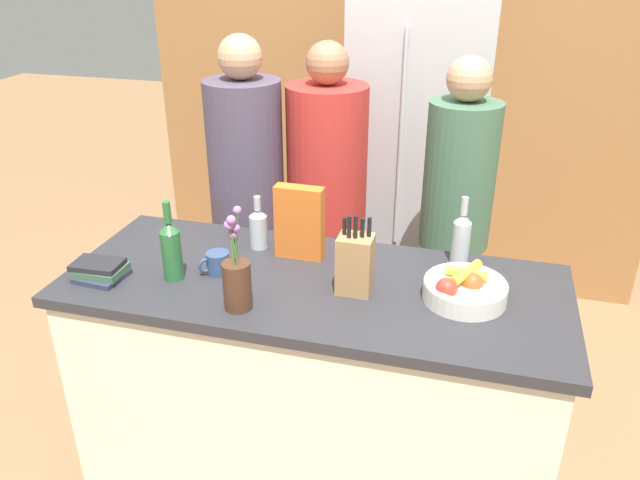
{
  "coord_description": "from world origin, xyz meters",
  "views": [
    {
      "loc": [
        0.54,
        -1.88,
        2.02
      ],
      "look_at": [
        0.0,
        0.09,
        1.03
      ],
      "focal_mm": 35.0,
      "sensor_mm": 36.0,
      "label": 1
    }
  ],
  "objects_px": {
    "cereal_box": "(299,223)",
    "bottle_wine": "(171,249)",
    "refrigerator": "(418,144)",
    "person_in_red_tee": "(455,216)",
    "fruit_bowl": "(464,288)",
    "knife_block": "(355,263)",
    "coffee_mug": "(217,263)",
    "person_in_blue": "(327,198)",
    "book_stack": "(100,270)",
    "bottle_oil": "(461,237)",
    "flower_vase": "(237,280)",
    "person_at_sink": "(247,195)",
    "bottle_vinegar": "(258,228)"
  },
  "relations": [
    {
      "from": "refrigerator",
      "to": "person_in_red_tee",
      "type": "height_order",
      "value": "refrigerator"
    },
    {
      "from": "coffee_mug",
      "to": "person_in_red_tee",
      "type": "height_order",
      "value": "person_in_red_tee"
    },
    {
      "from": "cereal_box",
      "to": "person_in_red_tee",
      "type": "height_order",
      "value": "person_in_red_tee"
    },
    {
      "from": "bottle_vinegar",
      "to": "person_at_sink",
      "type": "relative_size",
      "value": 0.13
    },
    {
      "from": "flower_vase",
      "to": "person_in_blue",
      "type": "distance_m",
      "value": 1.03
    },
    {
      "from": "coffee_mug",
      "to": "person_at_sink",
      "type": "xyz_separation_m",
      "value": [
        -0.15,
        0.69,
        -0.02
      ]
    },
    {
      "from": "book_stack",
      "to": "bottle_oil",
      "type": "height_order",
      "value": "bottle_oil"
    },
    {
      "from": "knife_block",
      "to": "bottle_oil",
      "type": "bearing_deg",
      "value": 42.99
    },
    {
      "from": "refrigerator",
      "to": "coffee_mug",
      "type": "relative_size",
      "value": 19.77
    },
    {
      "from": "flower_vase",
      "to": "bottle_wine",
      "type": "distance_m",
      "value": 0.33
    },
    {
      "from": "fruit_bowl",
      "to": "person_in_red_tee",
      "type": "xyz_separation_m",
      "value": [
        -0.08,
        0.73,
        -0.05
      ]
    },
    {
      "from": "book_stack",
      "to": "bottle_oil",
      "type": "bearing_deg",
      "value": 20.61
    },
    {
      "from": "knife_block",
      "to": "coffee_mug",
      "type": "relative_size",
      "value": 2.85
    },
    {
      "from": "coffee_mug",
      "to": "bottle_wine",
      "type": "relative_size",
      "value": 0.34
    },
    {
      "from": "bottle_oil",
      "to": "bottle_vinegar",
      "type": "height_order",
      "value": "bottle_oil"
    },
    {
      "from": "bottle_wine",
      "to": "person_in_blue",
      "type": "distance_m",
      "value": 0.96
    },
    {
      "from": "coffee_mug",
      "to": "book_stack",
      "type": "xyz_separation_m",
      "value": [
        -0.39,
        -0.15,
        -0.01
      ]
    },
    {
      "from": "knife_block",
      "to": "cereal_box",
      "type": "xyz_separation_m",
      "value": [
        -0.26,
        0.2,
        0.03
      ]
    },
    {
      "from": "book_stack",
      "to": "person_in_red_tee",
      "type": "xyz_separation_m",
      "value": [
        1.2,
        0.92,
        -0.03
      ]
    },
    {
      "from": "bottle_vinegar",
      "to": "coffee_mug",
      "type": "bearing_deg",
      "value": -106.8
    },
    {
      "from": "refrigerator",
      "to": "person_in_red_tee",
      "type": "relative_size",
      "value": 1.25
    },
    {
      "from": "bottle_vinegar",
      "to": "flower_vase",
      "type": "bearing_deg",
      "value": -78.52
    },
    {
      "from": "refrigerator",
      "to": "flower_vase",
      "type": "relative_size",
      "value": 5.54
    },
    {
      "from": "knife_block",
      "to": "person_in_red_tee",
      "type": "bearing_deg",
      "value": 69.09
    },
    {
      "from": "knife_block",
      "to": "coffee_mug",
      "type": "xyz_separation_m",
      "value": [
        -0.51,
        -0.0,
        -0.07
      ]
    },
    {
      "from": "bottle_oil",
      "to": "refrigerator",
      "type": "bearing_deg",
      "value": 104.74
    },
    {
      "from": "refrigerator",
      "to": "knife_block",
      "type": "distance_m",
      "value": 1.49
    },
    {
      "from": "coffee_mug",
      "to": "refrigerator",
      "type": "bearing_deg",
      "value": 70.03
    },
    {
      "from": "refrigerator",
      "to": "person_in_blue",
      "type": "relative_size",
      "value": 1.23
    },
    {
      "from": "cereal_box",
      "to": "person_in_red_tee",
      "type": "distance_m",
      "value": 0.8
    },
    {
      "from": "cereal_box",
      "to": "bottle_wine",
      "type": "relative_size",
      "value": 0.96
    },
    {
      "from": "book_stack",
      "to": "bottle_oil",
      "type": "distance_m",
      "value": 1.33
    },
    {
      "from": "bottle_wine",
      "to": "person_in_red_tee",
      "type": "relative_size",
      "value": 0.19
    },
    {
      "from": "refrigerator",
      "to": "knife_block",
      "type": "bearing_deg",
      "value": -91.1
    },
    {
      "from": "flower_vase",
      "to": "person_at_sink",
      "type": "xyz_separation_m",
      "value": [
        -0.31,
        0.9,
        -0.08
      ]
    },
    {
      "from": "knife_block",
      "to": "refrigerator",
      "type": "bearing_deg",
      "value": 88.9
    },
    {
      "from": "refrigerator",
      "to": "fruit_bowl",
      "type": "relative_size",
      "value": 7.08
    },
    {
      "from": "refrigerator",
      "to": "bottle_vinegar",
      "type": "relative_size",
      "value": 9.24
    },
    {
      "from": "cereal_box",
      "to": "person_at_sink",
      "type": "bearing_deg",
      "value": 129.78
    },
    {
      "from": "bottle_wine",
      "to": "person_in_blue",
      "type": "xyz_separation_m",
      "value": [
        0.34,
        0.9,
        -0.12
      ]
    },
    {
      "from": "fruit_bowl",
      "to": "coffee_mug",
      "type": "xyz_separation_m",
      "value": [
        -0.88,
        -0.04,
        -0.01
      ]
    },
    {
      "from": "flower_vase",
      "to": "person_at_sink",
      "type": "height_order",
      "value": "person_at_sink"
    },
    {
      "from": "fruit_bowl",
      "to": "cereal_box",
      "type": "height_order",
      "value": "cereal_box"
    },
    {
      "from": "person_in_red_tee",
      "to": "cereal_box",
      "type": "bearing_deg",
      "value": -127.13
    },
    {
      "from": "fruit_bowl",
      "to": "person_at_sink",
      "type": "xyz_separation_m",
      "value": [
        -1.04,
        0.65,
        -0.02
      ]
    },
    {
      "from": "refrigerator",
      "to": "flower_vase",
      "type": "xyz_separation_m",
      "value": [
        -0.38,
        -1.69,
        0.01
      ]
    },
    {
      "from": "person_in_blue",
      "to": "person_in_red_tee",
      "type": "distance_m",
      "value": 0.61
    },
    {
      "from": "fruit_bowl",
      "to": "person_in_red_tee",
      "type": "relative_size",
      "value": 0.18
    },
    {
      "from": "cereal_box",
      "to": "person_in_blue",
      "type": "distance_m",
      "value": 0.63
    },
    {
      "from": "knife_block",
      "to": "person_at_sink",
      "type": "distance_m",
      "value": 0.96
    }
  ]
}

